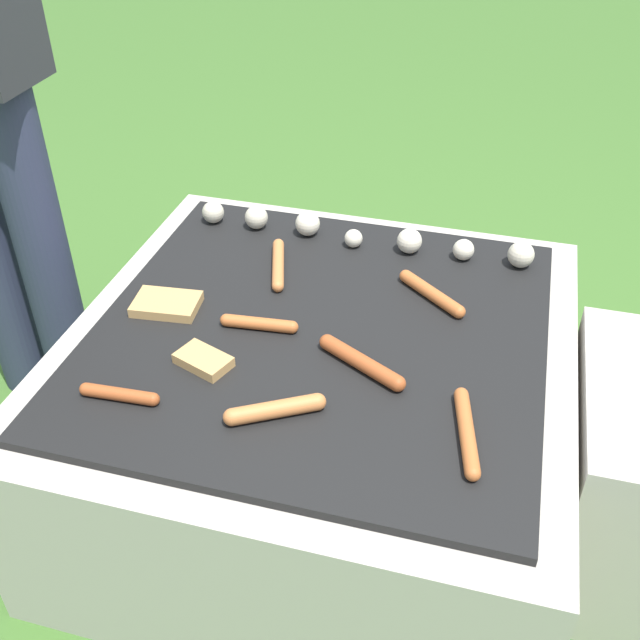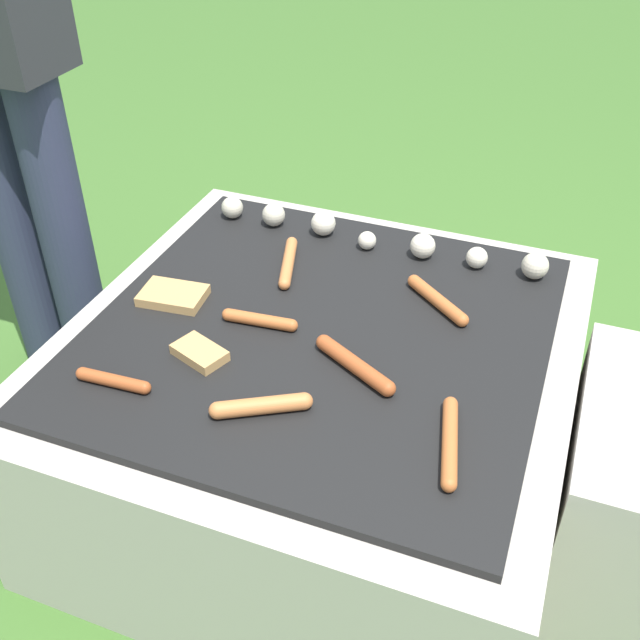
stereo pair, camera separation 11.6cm
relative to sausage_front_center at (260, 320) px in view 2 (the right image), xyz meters
name	(u,v)px [view 2 (the right image)]	position (x,y,z in m)	size (l,w,h in m)	color
ground_plane	(320,481)	(0.11, 0.03, -0.45)	(14.00, 14.00, 0.00)	#3D6628
grill	(320,411)	(0.11, 0.03, -0.23)	(0.98, 0.98, 0.44)	#B2AA9E
sausage_front_left	(437,300)	(0.31, 0.19, 0.00)	(0.15, 0.13, 0.03)	#B7602D
sausage_mid_right	(355,364)	(0.22, -0.06, 0.00)	(0.18, 0.11, 0.03)	#A34C23
sausage_back_right	(450,442)	(0.42, -0.19, 0.00)	(0.06, 0.20, 0.03)	#B7602D
sausage_front_center	(260,320)	(0.00, 0.00, 0.00)	(0.15, 0.04, 0.02)	#B7602D
sausage_back_center	(288,262)	(-0.03, 0.21, 0.00)	(0.08, 0.19, 0.03)	#C6753D
sausage_front_right	(261,406)	(0.11, -0.22, 0.00)	(0.16, 0.10, 0.03)	#C6753D
sausage_back_left	(113,381)	(-0.17, -0.25, 0.00)	(0.15, 0.03, 0.02)	#A34C23
bread_slice_right	(173,295)	(-0.20, 0.02, 0.00)	(0.14, 0.10, 0.02)	tan
bread_slice_center	(200,353)	(-0.06, -0.13, 0.00)	(0.11, 0.09, 0.02)	tan
mushroom_row	(373,235)	(0.11, 0.37, 0.01)	(0.77, 0.07, 0.06)	beige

